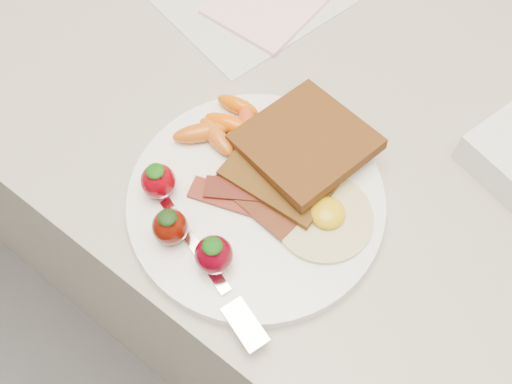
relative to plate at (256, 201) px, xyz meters
The scene contains 9 objects.
counter 0.48m from the plate, 79.15° to the left, with size 2.00×0.60×0.90m, color gray.
plate is the anchor object (origin of this frame).
toast_lower 0.05m from the plate, 81.96° to the left, with size 0.11×0.11×0.01m, color #42200B.
toast_upper 0.08m from the plate, 83.86° to the left, with size 0.12×0.12×0.01m, color #3D1F06.
fried_egg 0.07m from the plate, 17.69° to the left, with size 0.11×0.11×0.02m.
bacon_strips 0.02m from the plate, 118.24° to the right, with size 0.12×0.08×0.01m.
baby_carrots 0.09m from the plate, 150.29° to the left, with size 0.08×0.10×0.02m.
strawberries 0.09m from the plate, 114.60° to the right, with size 0.13×0.07×0.05m.
fork 0.10m from the plate, 74.91° to the right, with size 0.17×0.08×0.00m.
Camera 1 is at (0.14, 1.32, 1.44)m, focal length 40.00 mm.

